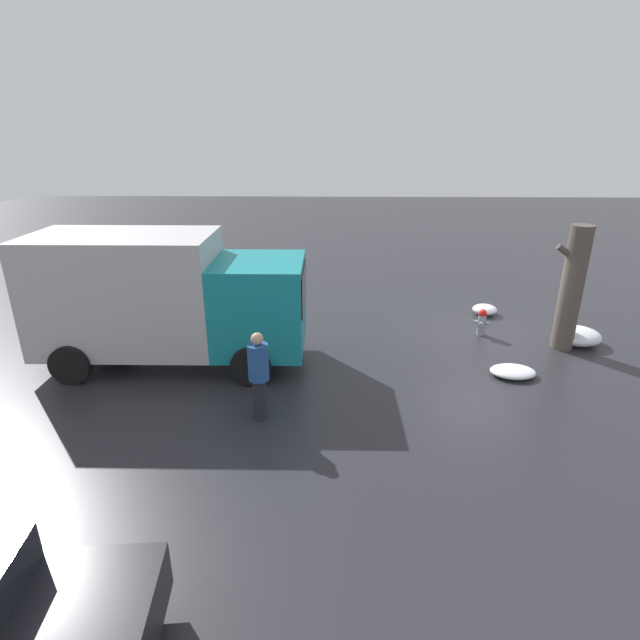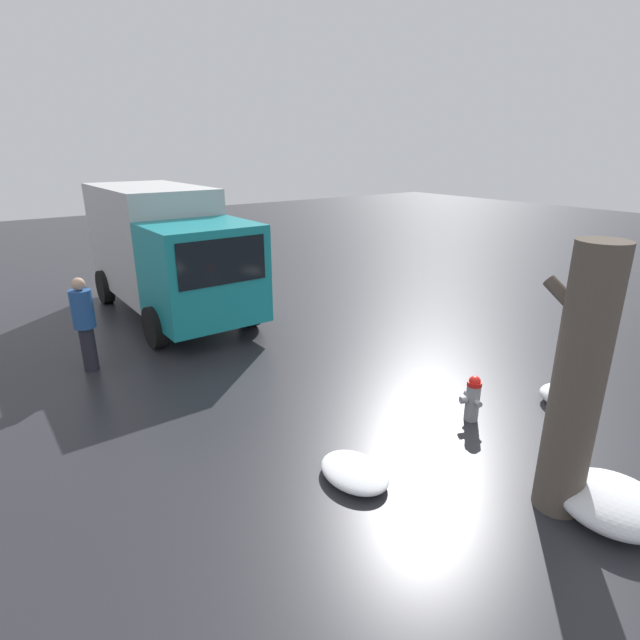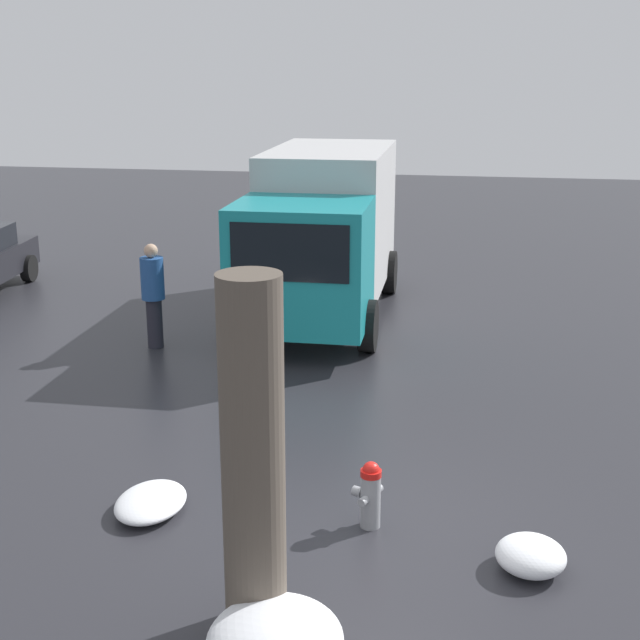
{
  "view_description": "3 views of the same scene",
  "coord_description": "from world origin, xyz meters",
  "px_view_note": "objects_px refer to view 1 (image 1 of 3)",
  "views": [
    {
      "loc": [
        4.14,
        12.83,
        5.33
      ],
      "look_at": [
        4.42,
        0.95,
        0.77
      ],
      "focal_mm": 28.0,
      "sensor_mm": 36.0,
      "label": 1
    },
    {
      "loc": [
        -4.19,
        5.98,
        4.07
      ],
      "look_at": [
        3.2,
        0.61,
        0.88
      ],
      "focal_mm": 28.0,
      "sensor_mm": 36.0,
      "label": 2
    },
    {
      "loc": [
        -8.49,
        -0.92,
        4.82
      ],
      "look_at": [
        4.66,
        1.35,
        0.88
      ],
      "focal_mm": 50.0,
      "sensor_mm": 36.0,
      "label": 3
    }
  ],
  "objects_px": {
    "pedestrian": "(259,373)",
    "fire_hydrant": "(482,322)",
    "tree_trunk": "(571,288)",
    "delivery_truck": "(165,296)"
  },
  "relations": [
    {
      "from": "pedestrian",
      "to": "fire_hydrant",
      "type": "bearing_deg",
      "value": 51.07
    },
    {
      "from": "pedestrian",
      "to": "tree_trunk",
      "type": "bearing_deg",
      "value": 38.53
    },
    {
      "from": "tree_trunk",
      "to": "fire_hydrant",
      "type": "bearing_deg",
      "value": -22.96
    },
    {
      "from": "tree_trunk",
      "to": "delivery_truck",
      "type": "xyz_separation_m",
      "value": [
        9.88,
        1.08,
        0.07
      ]
    },
    {
      "from": "tree_trunk",
      "to": "pedestrian",
      "type": "distance_m",
      "value": 8.22
    },
    {
      "from": "delivery_truck",
      "to": "pedestrian",
      "type": "distance_m",
      "value": 3.62
    },
    {
      "from": "delivery_truck",
      "to": "pedestrian",
      "type": "bearing_deg",
      "value": 44.59
    },
    {
      "from": "delivery_truck",
      "to": "pedestrian",
      "type": "height_order",
      "value": "delivery_truck"
    },
    {
      "from": "fire_hydrant",
      "to": "tree_trunk",
      "type": "bearing_deg",
      "value": 89.25
    },
    {
      "from": "tree_trunk",
      "to": "pedestrian",
      "type": "xyz_separation_m",
      "value": [
        7.37,
        3.59,
        -0.61
      ]
    }
  ]
}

